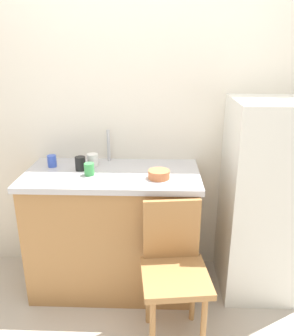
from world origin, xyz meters
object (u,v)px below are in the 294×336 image
chair (174,267)px  cup_black (80,163)px  terracotta_bowl (159,174)px  cup_blue (52,161)px  cup_green (89,169)px  cup_white (93,160)px  refrigerator (262,200)px

chair → cup_black: bearing=135.3°
terracotta_bowl → cup_blue: (-0.79, 0.21, 0.01)m
cup_blue → cup_green: 0.35m
terracotta_bowl → cup_black: 0.58m
cup_white → cup_black: bearing=-124.0°
chair → cup_green: (-0.58, 0.42, 0.48)m
refrigerator → chair: bearing=-142.4°
terracotta_bowl → cup_white: cup_white is taller
cup_white → cup_black: (-0.07, -0.10, 0.00)m
cup_white → cup_green: 0.20m
cup_black → cup_green: bearing=-50.2°
cup_black → cup_green: (0.08, -0.10, -0.01)m
terracotta_bowl → cup_green: size_ratio=1.72×
refrigerator → terracotta_bowl: size_ratio=9.94×
chair → cup_white: size_ratio=10.06×
refrigerator → cup_black: (-1.31, 0.01, 0.26)m
refrigerator → cup_green: size_ratio=17.08×
terracotta_bowl → cup_blue: size_ratio=1.68×
cup_green → cup_white: bearing=93.9°
refrigerator → cup_black: size_ratio=14.72×
chair → cup_white: bearing=127.0°
cup_black → cup_blue: bearing=164.0°
terracotta_bowl → cup_green: cup_green is taller
cup_black → cup_white: bearing=56.0°
cup_white → cup_blue: bearing=-172.7°
refrigerator → cup_blue: size_ratio=16.73×
chair → cup_black: (-0.66, 0.52, 0.48)m
chair → cup_black: size_ratio=9.05×
cup_blue → cup_black: 0.23m
refrigerator → cup_blue: (-1.54, 0.08, 0.25)m
terracotta_bowl → cup_black: (-0.56, 0.14, 0.02)m
refrigerator → cup_blue: refrigerator is taller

